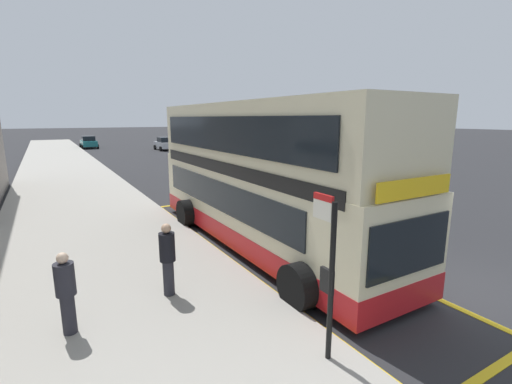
% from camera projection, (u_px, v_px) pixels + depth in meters
% --- Properties ---
extents(ground_plane, '(260.00, 260.00, 0.00)m').
position_uv_depth(ground_plane, '(140.00, 159.00, 35.62)').
color(ground_plane, '#28282B').
extents(pavement_near, '(6.00, 76.00, 0.14)m').
position_uv_depth(pavement_near, '(61.00, 162.00, 32.13)').
color(pavement_near, '#A39E93').
rests_on(pavement_near, ground).
extents(double_decker_bus, '(3.26, 10.83, 4.40)m').
position_uv_depth(double_decker_bus, '(260.00, 180.00, 11.15)').
color(double_decker_bus, beige).
rests_on(double_decker_bus, ground).
extents(bus_bay_markings, '(3.15, 13.53, 0.01)m').
position_uv_depth(bus_bay_markings, '(266.00, 246.00, 11.32)').
color(bus_bay_markings, gold).
rests_on(bus_bay_markings, ground).
extents(bus_stop_sign, '(0.09, 0.51, 2.67)m').
position_uv_depth(bus_stop_sign, '(329.00, 265.00, 5.57)').
color(bus_stop_sign, black).
rests_on(bus_stop_sign, pavement_near).
extents(parked_car_teal_far, '(2.09, 4.20, 1.62)m').
position_uv_depth(parked_car_teal_far, '(89.00, 142.00, 47.86)').
color(parked_car_teal_far, '#196066').
rests_on(parked_car_teal_far, ground).
extents(parked_car_silver_kerbside, '(2.09, 4.20, 1.62)m').
position_uv_depth(parked_car_silver_kerbside, '(197.00, 151.00, 35.39)').
color(parked_car_silver_kerbside, '#B2B5BA').
rests_on(parked_car_silver_kerbside, ground).
extents(parked_car_teal_ahead, '(2.09, 4.20, 1.62)m').
position_uv_depth(parked_car_teal_ahead, '(262.00, 164.00, 24.96)').
color(parked_car_teal_ahead, '#196066').
rests_on(parked_car_teal_ahead, ground).
extents(parked_car_silver_distant, '(2.09, 4.20, 1.62)m').
position_uv_depth(parked_car_silver_distant, '(165.00, 144.00, 45.01)').
color(parked_car_silver_distant, '#B2B5BA').
rests_on(parked_car_silver_distant, ground).
extents(pedestrian_waiting_near_sign, '(0.34, 0.34, 1.62)m').
position_uv_depth(pedestrian_waiting_near_sign, '(168.00, 257.00, 7.74)').
color(pedestrian_waiting_near_sign, '#26262D').
rests_on(pedestrian_waiting_near_sign, pavement_near).
extents(pedestrian_further_back, '(0.34, 0.34, 1.53)m').
position_uv_depth(pedestrian_further_back, '(66.00, 290.00, 6.34)').
color(pedestrian_further_back, '#26262D').
rests_on(pedestrian_further_back, pavement_near).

